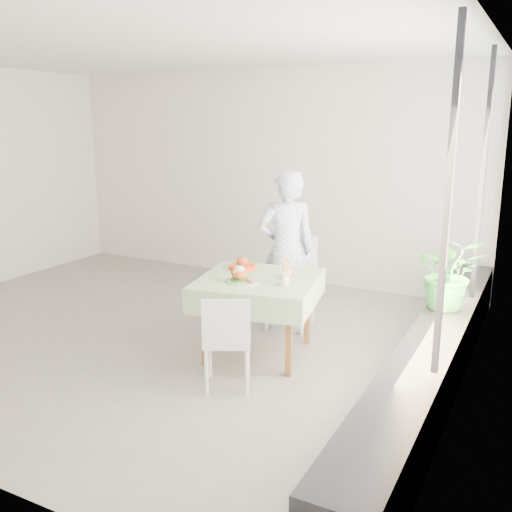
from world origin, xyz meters
The scene contains 15 objects.
floor centered at (0.00, 0.00, 0.00)m, with size 6.00×6.00×0.00m, color slate.
ceiling centered at (0.00, 0.00, 2.80)m, with size 6.00×6.00×0.00m, color white.
wall_back centered at (0.00, 2.50, 1.40)m, with size 6.00×0.02×2.80m, color white.
wall_right centered at (3.00, 0.00, 1.40)m, with size 0.02×5.00×2.80m, color white.
window_pane centered at (2.97, 0.00, 1.65)m, with size 0.01×4.80×2.18m, color #D1E0F9.
window_ledge centered at (2.80, 0.00, 0.25)m, with size 0.40×4.80×0.50m, color black.
cafe_table centered at (1.22, -0.01, 0.46)m, with size 1.22×1.22×0.74m.
chair_far centered at (1.17, 0.82, 0.29)m, with size 0.49×0.49×0.95m.
chair_near centered at (1.30, -0.72, 0.25)m, with size 0.50×0.50×0.80m.
diner centered at (1.13, 0.79, 0.83)m, with size 0.61×0.40×1.66m, color #8DA5E1.
main_dish centered at (1.15, -0.22, 0.79)m, with size 0.30×0.30×0.15m.
juice_cup_orange centered at (1.44, 0.12, 0.80)m, with size 0.09×0.09×0.25m.
juice_cup_lemonade centered at (1.53, -0.12, 0.80)m, with size 0.09×0.09×0.26m.
second_dish centered at (0.94, 0.19, 0.78)m, with size 0.26×0.26×0.12m.
potted_plant centered at (2.78, 0.63, 0.83)m, with size 0.60×0.52×0.66m, color #2C8632.
Camera 1 is at (3.49, -4.44, 2.13)m, focal length 40.00 mm.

